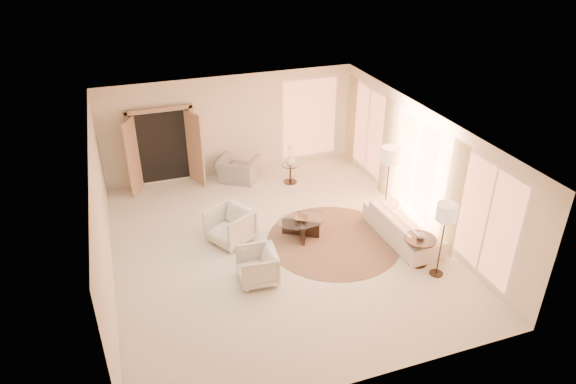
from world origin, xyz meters
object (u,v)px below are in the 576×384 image
object	(u,v)px
end_table	(419,246)
side_table	(290,172)
accent_chair	(238,166)
side_vase	(290,160)
bowl	(301,218)
floor_lamp_near	(390,158)
floor_lamp_far	(446,216)
end_vase	(421,235)
coffee_table	(301,226)
sofa	(403,226)
armchair_left	(230,224)
armchair_right	(257,265)

from	to	relation	value
end_table	side_table	xyz separation A→B (m)	(-1.30, 4.40, -0.10)
side_table	accent_chair	bearing A→B (deg)	156.33
side_vase	bowl	bearing A→B (deg)	-104.27
end_table	accent_chair	bearing A→B (deg)	117.77
end_table	floor_lamp_near	size ratio (longest dim) A/B	0.37
floor_lamp_far	end_vase	bearing A→B (deg)	111.26
coffee_table	sofa	bearing A→B (deg)	-22.14
armchair_left	bowl	distance (m)	1.60
end_vase	bowl	bearing A→B (deg)	137.18
sofa	coffee_table	world-z (taller)	sofa
armchair_right	side_table	distance (m)	4.36
sofa	armchair_right	world-z (taller)	armchair_right
bowl	floor_lamp_near	bearing A→B (deg)	4.09
side_table	coffee_table	bearing A→B (deg)	-104.27
accent_chair	coffee_table	world-z (taller)	accent_chair
armchair_right	bowl	size ratio (longest dim) A/B	2.43
end_table	coffee_table	bearing A→B (deg)	137.18
floor_lamp_near	side_vase	distance (m)	3.03
side_table	end_vase	bearing A→B (deg)	-73.58
armchair_left	coffee_table	xyz separation A→B (m)	(1.57, -0.31, -0.18)
sofa	floor_lamp_near	size ratio (longest dim) A/B	1.21
coffee_table	floor_lamp_far	size ratio (longest dim) A/B	0.91
armchair_right	bowl	world-z (taller)	armchair_right
accent_chair	end_table	distance (m)	5.62
side_table	armchair_right	bearing A→B (deg)	-118.15
floor_lamp_far	armchair_right	bearing A→B (deg)	164.01
bowl	side_vase	distance (m)	2.68
accent_chair	side_vase	world-z (taller)	accent_chair
armchair_right	accent_chair	world-z (taller)	accent_chair
side_table	bowl	xyz separation A→B (m)	(-0.66, -2.59, 0.13)
floor_lamp_far	side_vase	size ratio (longest dim) A/B	6.32
side_vase	accent_chair	bearing A→B (deg)	156.33
sofa	floor_lamp_near	world-z (taller)	floor_lamp_near
floor_lamp_near	floor_lamp_far	size ratio (longest dim) A/B	1.10
sofa	accent_chair	xyz separation A→B (m)	(-2.80, 4.03, 0.12)
armchair_right	accent_chair	xyz separation A→B (m)	(0.73, 4.42, 0.06)
floor_lamp_near	end_vase	xyz separation A→B (m)	(-0.29, -1.97, -0.83)
sofa	end_table	bearing A→B (deg)	167.30
bowl	floor_lamp_far	bearing A→B (deg)	-46.76
floor_lamp_near	armchair_left	bearing A→B (deg)	177.77
floor_lamp_far	armchair_left	bearing A→B (deg)	145.15
sofa	bowl	world-z (taller)	sofa
armchair_left	coffee_table	bearing A→B (deg)	49.66
sofa	coffee_table	size ratio (longest dim) A/B	1.46
armchair_left	end_vase	bearing A→B (deg)	29.78
bowl	armchair_left	bearing A→B (deg)	168.84
coffee_table	floor_lamp_far	xyz separation A→B (m)	(2.13, -2.27, 1.14)
bowl	end_vase	bearing A→B (deg)	-42.82
armchair_right	side_vase	distance (m)	4.37
armchair_left	armchair_right	world-z (taller)	armchair_left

